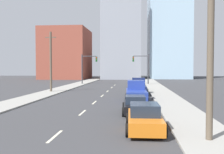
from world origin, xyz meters
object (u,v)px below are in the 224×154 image
traffic_signal_right (144,65)px  utility_pole_right_near (211,43)px  utility_pole_left_mid (51,61)px  pickup_truck_blue (136,93)px  sedan_orange (144,118)px  traffic_signal_left (86,65)px  sedan_teal (139,86)px  sedan_black (135,105)px  pickup_truck_navy (139,88)px

traffic_signal_right → utility_pole_right_near: size_ratio=0.69×
utility_pole_left_mid → pickup_truck_blue: utility_pole_left_mid is taller
traffic_signal_right → sedan_orange: (-1.28, -38.54, -3.37)m
traffic_signal_left → traffic_signal_right: 12.33m
pickup_truck_blue → traffic_signal_left: bearing=110.1°
traffic_signal_right → pickup_truck_blue: (-1.71, -26.10, -3.19)m
traffic_signal_left → sedan_orange: size_ratio=1.40×
utility_pole_right_near → traffic_signal_right: bearing=92.5°
sedan_orange → sedan_teal: 25.47m
sedan_black → pickup_truck_navy: size_ratio=0.80×
traffic_signal_left → utility_pole_left_mid: size_ratio=0.73×
sedan_orange → sedan_teal: size_ratio=0.99×
traffic_signal_left → traffic_signal_right: (12.33, 0.00, 0.00)m
traffic_signal_left → sedan_black: traffic_signal_left is taller
utility_pole_right_near → sedan_black: bearing=116.2°
traffic_signal_right → utility_pole_left_mid: utility_pole_left_mid is taller
sedan_black → sedan_teal: (0.54, 20.17, -0.01)m
traffic_signal_left → traffic_signal_right: bearing=0.0°
utility_pole_left_mid → sedan_teal: size_ratio=1.90×
traffic_signal_left → pickup_truck_navy: traffic_signal_left is taller
traffic_signal_right → sedan_orange: size_ratio=1.40×
sedan_black → sedan_teal: sedan_black is taller
utility_pole_left_mid → pickup_truck_navy: 13.40m
traffic_signal_left → utility_pole_right_near: (14.10, -40.52, 0.73)m
sedan_orange → sedan_black: 5.32m
sedan_black → pickup_truck_blue: size_ratio=0.76×
traffic_signal_right → sedan_black: size_ratio=1.50×
utility_pole_right_near → pickup_truck_blue: utility_pole_right_near is taller
utility_pole_left_mid → traffic_signal_left: bearing=84.3°
utility_pole_left_mid → pickup_truck_blue: 15.52m
traffic_signal_left → sedan_orange: 40.23m
utility_pole_right_near → pickup_truck_navy: bearing=98.5°
traffic_signal_right → pickup_truck_navy: traffic_signal_right is taller
traffic_signal_left → sedan_orange: (11.05, -38.54, -3.37)m
pickup_truck_navy → traffic_signal_right: bearing=85.5°
traffic_signal_right → pickup_truck_navy: 19.89m
utility_pole_right_near → sedan_black: utility_pole_right_near is taller
utility_pole_right_near → sedan_black: 9.12m
traffic_signal_left → pickup_truck_navy: 22.67m
traffic_signal_right → sedan_black: bearing=-93.1°
pickup_truck_blue → sedan_orange: bearing=-90.1°
sedan_orange → pickup_truck_blue: bearing=90.5°
traffic_signal_right → pickup_truck_navy: bearing=-94.0°
sedan_black → sedan_orange: bearing=-86.2°
sedan_orange → pickup_truck_navy: bearing=88.8°
sedan_black → pickup_truck_blue: pickup_truck_blue is taller
traffic_signal_right → utility_pole_right_near: 40.57m
sedan_black → pickup_truck_navy: bearing=86.1°
traffic_signal_right → traffic_signal_left: bearing=180.0°
traffic_signal_right → sedan_black: (-1.81, -33.24, -3.44)m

